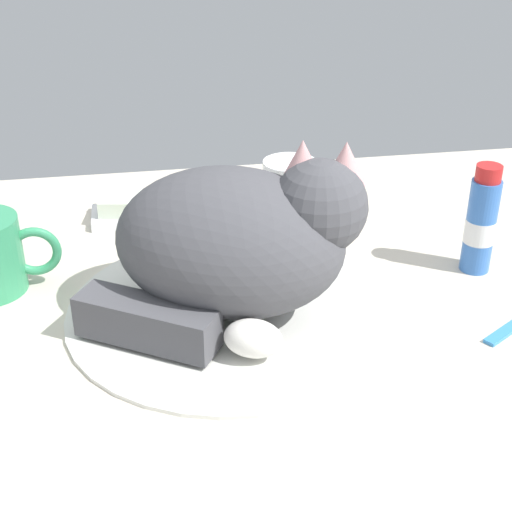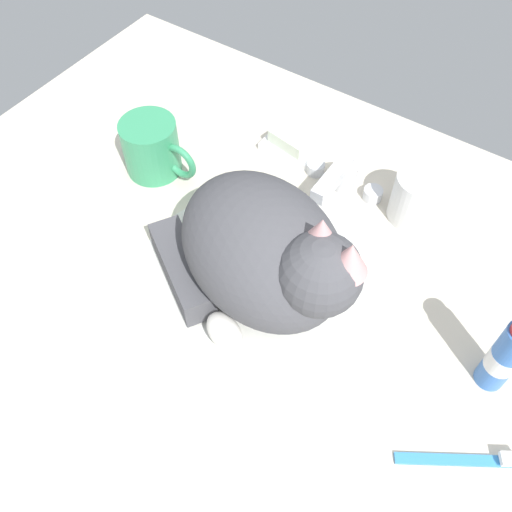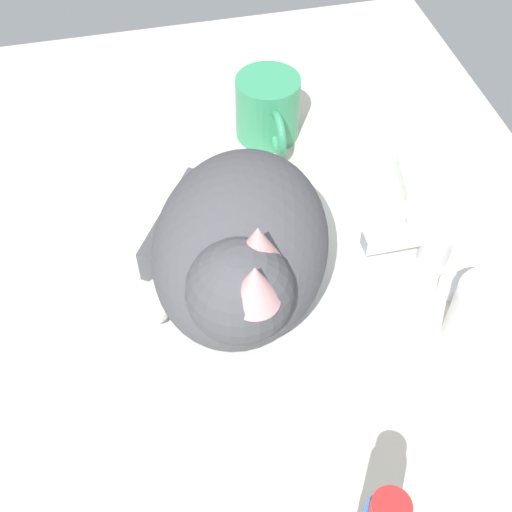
{
  "view_description": "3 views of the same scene",
  "coord_description": "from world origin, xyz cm",
  "px_view_note": "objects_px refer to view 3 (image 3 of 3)",
  "views": [
    {
      "loc": [
        -8.67,
        -65.9,
        42.66
      ],
      "look_at": [
        2.72,
        0.16,
        6.34
      ],
      "focal_mm": 52.34,
      "sensor_mm": 36.0,
      "label": 1
    },
    {
      "loc": [
        21.9,
        -33.69,
        61.74
      ],
      "look_at": [
        -0.8,
        -0.07,
        6.35
      ],
      "focal_mm": 39.44,
      "sensor_mm": 36.0,
      "label": 2
    },
    {
      "loc": [
        42.81,
        -8.41,
        58.82
      ],
      "look_at": [
        -0.73,
        1.7,
        5.23
      ],
      "focal_mm": 47.03,
      "sensor_mm": 36.0,
      "label": 3
    }
  ],
  "objects_px": {
    "rinse_cup": "(485,317)",
    "cat": "(238,250)",
    "coffee_mug": "(268,109)",
    "faucet": "(425,246)",
    "soap_bar": "(421,180)"
  },
  "relations": [
    {
      "from": "coffee_mug",
      "to": "rinse_cup",
      "type": "relative_size",
      "value": 1.63
    },
    {
      "from": "coffee_mug",
      "to": "soap_bar",
      "type": "distance_m",
      "value": 0.22
    },
    {
      "from": "faucet",
      "to": "cat",
      "type": "bearing_deg",
      "value": -87.19
    },
    {
      "from": "rinse_cup",
      "to": "cat",
      "type": "bearing_deg",
      "value": -113.54
    },
    {
      "from": "cat",
      "to": "rinse_cup",
      "type": "xyz_separation_m",
      "value": [
        0.1,
        0.23,
        -0.05
      ]
    },
    {
      "from": "faucet",
      "to": "coffee_mug",
      "type": "bearing_deg",
      "value": -155.26
    },
    {
      "from": "faucet",
      "to": "soap_bar",
      "type": "relative_size",
      "value": 1.94
    },
    {
      "from": "faucet",
      "to": "coffee_mug",
      "type": "xyz_separation_m",
      "value": [
        -0.25,
        -0.12,
        0.02
      ]
    },
    {
      "from": "soap_bar",
      "to": "rinse_cup",
      "type": "bearing_deg",
      "value": -5.88
    },
    {
      "from": "coffee_mug",
      "to": "soap_bar",
      "type": "relative_size",
      "value": 1.94
    },
    {
      "from": "cat",
      "to": "rinse_cup",
      "type": "relative_size",
      "value": 4.04
    },
    {
      "from": "cat",
      "to": "soap_bar",
      "type": "bearing_deg",
      "value": 114.52
    },
    {
      "from": "faucet",
      "to": "cat",
      "type": "relative_size",
      "value": 0.41
    },
    {
      "from": "rinse_cup",
      "to": "soap_bar",
      "type": "distance_m",
      "value": 0.22
    },
    {
      "from": "coffee_mug",
      "to": "faucet",
      "type": "bearing_deg",
      "value": 24.74
    }
  ]
}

